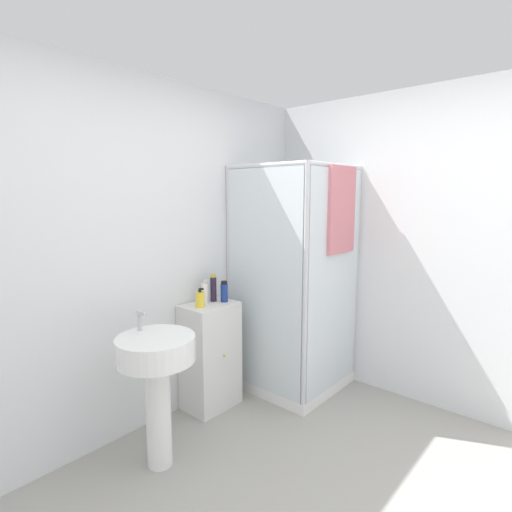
# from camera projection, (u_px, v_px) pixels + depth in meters

# --- Properties ---
(wall_back) EXTENTS (6.40, 0.06, 2.50)m
(wall_back) POSITION_uv_depth(u_px,v_px,m) (136.00, 257.00, 2.78)
(wall_back) COLOR silver
(wall_back) RESTS_ON ground_plane
(wall_right) EXTENTS (0.06, 6.40, 2.50)m
(wall_right) POSITION_uv_depth(u_px,v_px,m) (467.00, 254.00, 2.95)
(wall_right) COLOR silver
(wall_right) RESTS_ON ground_plane
(shower_enclosure) EXTENTS (0.82, 0.85, 1.92)m
(shower_enclosure) POSITION_uv_depth(u_px,v_px,m) (297.00, 326.00, 3.45)
(shower_enclosure) COLOR white
(shower_enclosure) RESTS_ON ground_plane
(vanity_cabinet) EXTENTS (0.42, 0.32, 0.84)m
(vanity_cabinet) POSITION_uv_depth(u_px,v_px,m) (210.00, 355.00, 3.16)
(vanity_cabinet) COLOR silver
(vanity_cabinet) RESTS_ON ground_plane
(sink) EXTENTS (0.48, 0.48, 0.97)m
(sink) POSITION_uv_depth(u_px,v_px,m) (157.00, 370.00, 2.43)
(sink) COLOR white
(sink) RESTS_ON ground_plane
(soap_dispenser) EXTENTS (0.07, 0.07, 0.15)m
(soap_dispenser) POSITION_uv_depth(u_px,v_px,m) (200.00, 299.00, 3.00)
(soap_dispenser) COLOR yellow
(soap_dispenser) RESTS_ON vanity_cabinet
(shampoo_bottle_tall_black) EXTENTS (0.05, 0.05, 0.22)m
(shampoo_bottle_tall_black) POSITION_uv_depth(u_px,v_px,m) (213.00, 288.00, 3.16)
(shampoo_bottle_tall_black) COLOR #281E33
(shampoo_bottle_tall_black) RESTS_ON vanity_cabinet
(shampoo_bottle_blue) EXTENTS (0.06, 0.06, 0.17)m
(shampoo_bottle_blue) POSITION_uv_depth(u_px,v_px,m) (224.00, 292.00, 3.15)
(shampoo_bottle_blue) COLOR navy
(shampoo_bottle_blue) RESTS_ON vanity_cabinet
(lotion_bottle_white) EXTENTS (0.05, 0.06, 0.19)m
(lotion_bottle_white) POSITION_uv_depth(u_px,v_px,m) (205.00, 293.00, 3.12)
(lotion_bottle_white) COLOR white
(lotion_bottle_white) RESTS_ON vanity_cabinet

